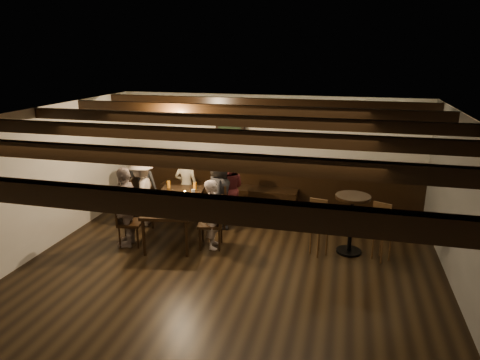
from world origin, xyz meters
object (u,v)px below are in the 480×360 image
(person_left_far, at_px, (127,207))
(bar_stool_left, at_px, (319,233))
(person_bench_left, at_px, (141,185))
(person_right_near, at_px, (219,193))
(chair_left_near, at_px, (145,210))
(person_right_far, at_px, (213,214))
(chair_right_far, at_px, (212,232))
(person_bench_centre, at_px, (186,185))
(chair_left_far, at_px, (130,230))
(high_top_table, at_px, (352,215))
(chair_right_near, at_px, (218,213))
(bar_stool_right, at_px, (382,238))
(dining_table, at_px, (175,203))
(person_left_near, at_px, (142,192))
(person_bench_right, at_px, (229,188))

(person_left_far, bearing_deg, bar_stool_left, 86.95)
(person_bench_left, height_order, person_right_near, person_right_near)
(chair_left_near, height_order, person_bench_left, person_bench_left)
(person_right_far, bearing_deg, chair_right_far, 90.00)
(person_bench_left, relative_size, person_left_far, 0.96)
(person_bench_centre, bearing_deg, chair_left_far, 64.42)
(person_right_near, bearing_deg, high_top_table, -112.64)
(chair_right_near, relative_size, person_bench_left, 0.65)
(bar_stool_left, distance_m, bar_stool_right, 1.00)
(chair_left_near, bearing_deg, dining_table, 58.01)
(chair_left_far, relative_size, person_bench_left, 0.63)
(chair_right_near, height_order, high_top_table, high_top_table)
(chair_right_near, height_order, person_bench_left, person_bench_left)
(chair_right_near, distance_m, person_right_near, 0.42)
(person_bench_left, bearing_deg, dining_table, 135.00)
(bar_stool_right, bearing_deg, chair_left_far, -150.76)
(bar_stool_right, bearing_deg, high_top_table, -174.27)
(person_left_far, relative_size, person_right_near, 1.02)
(bar_stool_left, relative_size, bar_stool_right, 1.00)
(person_bench_left, distance_m, person_left_near, 0.47)
(dining_table, relative_size, bar_stool_right, 1.89)
(person_right_far, relative_size, bar_stool_left, 1.18)
(person_bench_left, height_order, bar_stool_left, person_bench_left)
(chair_right_near, xyz_separation_m, person_right_far, (0.19, -0.88, 0.34))
(chair_right_far, xyz_separation_m, person_right_far, (0.03, 0.01, 0.33))
(chair_left_far, height_order, high_top_table, high_top_table)
(chair_right_near, bearing_deg, chair_right_far, -179.97)
(dining_table, relative_size, bar_stool_left, 1.89)
(person_bench_centre, bearing_deg, high_top_table, 152.93)
(chair_right_far, distance_m, person_left_near, 1.77)
(person_bench_centre, bearing_deg, bar_stool_left, 146.46)
(chair_left_far, relative_size, person_right_near, 0.62)
(person_right_near, relative_size, bar_stool_right, 1.35)
(person_bench_right, bearing_deg, person_right_far, 83.66)
(chair_right_far, relative_size, person_bench_right, 0.71)
(chair_right_near, relative_size, person_left_far, 0.62)
(person_bench_centre, bearing_deg, bar_stool_right, 152.86)
(person_bench_left, bearing_deg, bar_stool_left, 156.01)
(bar_stool_right, bearing_deg, chair_right_far, -152.84)
(person_right_near, bearing_deg, chair_left_near, 90.00)
(chair_right_far, relative_size, bar_stool_right, 0.87)
(bar_stool_left, bearing_deg, person_bench_centre, 167.12)
(person_bench_left, relative_size, bar_stool_right, 1.31)
(chair_right_near, xyz_separation_m, person_bench_centre, (-0.81, 0.46, 0.36))
(person_left_far, height_order, person_right_far, person_left_far)
(chair_left_far, bearing_deg, person_left_near, -177.96)
(person_bench_centre, distance_m, bar_stool_left, 3.04)
(person_bench_left, distance_m, person_left_far, 1.36)
(chair_left_near, distance_m, bar_stool_left, 3.42)
(dining_table, distance_m, high_top_table, 3.10)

